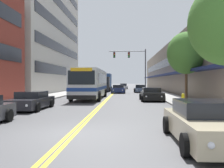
# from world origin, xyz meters

# --- Properties ---
(ground_plane) EXTENTS (240.00, 240.00, 0.00)m
(ground_plane) POSITION_xyz_m (0.00, 37.00, 0.00)
(ground_plane) COLOR #4C4C4F
(sidewalk_left) EXTENTS (3.05, 106.00, 0.14)m
(sidewalk_left) POSITION_xyz_m (-7.03, 37.00, 0.07)
(sidewalk_left) COLOR #9E9B96
(sidewalk_left) RESTS_ON ground_plane
(sidewalk_right) EXTENTS (3.05, 106.00, 0.14)m
(sidewalk_right) POSITION_xyz_m (7.03, 37.00, 0.07)
(sidewalk_right) COLOR #9E9B96
(sidewalk_right) RESTS_ON ground_plane
(centre_line) EXTENTS (0.34, 106.00, 0.01)m
(centre_line) POSITION_xyz_m (0.00, 37.00, 0.00)
(centre_line) COLOR yellow
(centre_line) RESTS_ON ground_plane
(office_tower_left) EXTENTS (12.08, 28.13, 29.01)m
(office_tower_left) POSITION_xyz_m (-14.79, 32.81, 14.51)
(office_tower_left) COLOR #BCB7AD
(office_tower_left) RESTS_ON ground_plane
(storefront_row_right) EXTENTS (9.10, 68.00, 8.05)m
(storefront_row_right) POSITION_xyz_m (12.78, 37.00, 4.02)
(storefront_row_right) COLOR gray
(storefront_row_right) RESTS_ON ground_plane
(city_bus) EXTENTS (2.91, 11.51, 3.07)m
(city_bus) POSITION_xyz_m (-1.82, 17.72, 1.74)
(city_bus) COLOR silver
(city_bus) RESTS_ON ground_plane
(car_white_parked_left_near) EXTENTS (1.97, 4.83, 1.37)m
(car_white_parked_left_near) POSITION_xyz_m (-4.25, 28.96, 0.64)
(car_white_parked_left_near) COLOR white
(car_white_parked_left_near) RESTS_ON ground_plane
(car_charcoal_parked_left_far) EXTENTS (2.13, 4.82, 1.21)m
(car_charcoal_parked_left_far) POSITION_xyz_m (-4.42, 7.39, 0.57)
(car_charcoal_parked_left_far) COLOR #232328
(car_charcoal_parked_left_far) RESTS_ON ground_plane
(car_beige_parked_right_foreground) EXTENTS (2.20, 4.79, 1.30)m
(car_beige_parked_right_foreground) POSITION_xyz_m (4.42, -1.24, 0.61)
(car_beige_parked_right_foreground) COLOR #BCAD89
(car_beige_parked_right_foreground) RESTS_ON ground_plane
(car_black_parked_right_mid) EXTENTS (2.20, 4.39, 1.26)m
(car_black_parked_right_mid) POSITION_xyz_m (4.44, 15.32, 0.59)
(car_black_parked_right_mid) COLOR black
(car_black_parked_right_mid) RESTS_ON ground_plane
(car_slate_blue_parked_right_far) EXTENTS (1.99, 4.33, 1.28)m
(car_slate_blue_parked_right_far) POSITION_xyz_m (4.34, 32.72, 0.59)
(car_slate_blue_parked_right_far) COLOR #475675
(car_slate_blue_parked_right_far) RESTS_ON ground_plane
(car_navy_moving_lead) EXTENTS (2.21, 4.83, 1.29)m
(car_navy_moving_lead) POSITION_xyz_m (0.81, 30.28, 0.61)
(car_navy_moving_lead) COLOR #19234C
(car_navy_moving_lead) RESTS_ON ground_plane
(car_silver_moving_second) EXTENTS (2.01, 4.63, 1.29)m
(car_silver_moving_second) POSITION_xyz_m (1.45, 49.99, 0.59)
(car_silver_moving_second) COLOR #B7B7BC
(car_silver_moving_second) RESTS_ON ground_plane
(box_truck) EXTENTS (2.69, 7.18, 3.26)m
(box_truck) POSITION_xyz_m (-2.06, 37.16, 1.66)
(box_truck) COLOR #232328
(box_truck) RESTS_ON ground_plane
(traffic_signal_mast) EXTENTS (6.13, 0.38, 7.16)m
(traffic_signal_mast) POSITION_xyz_m (3.22, 32.25, 5.08)
(traffic_signal_mast) COLOR #47474C
(traffic_signal_mast) RESTS_ON ground_plane
(street_lamp_left_near) EXTENTS (2.43, 0.28, 8.85)m
(street_lamp_left_near) POSITION_xyz_m (-4.99, 4.52, 5.21)
(street_lamp_left_near) COLOR #47474C
(street_lamp_left_near) RESTS_ON ground_plane
(street_tree_right_mid) EXTENTS (3.56, 3.56, 6.33)m
(street_tree_right_mid) POSITION_xyz_m (7.56, 14.50, 4.50)
(street_tree_right_mid) COLOR brown
(street_tree_right_mid) RESTS_ON sidewalk_right
(fire_hydrant) EXTENTS (0.31, 0.23, 0.90)m
(fire_hydrant) POSITION_xyz_m (5.95, 8.70, 0.59)
(fire_hydrant) COLOR yellow
(fire_hydrant) RESTS_ON sidewalk_right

